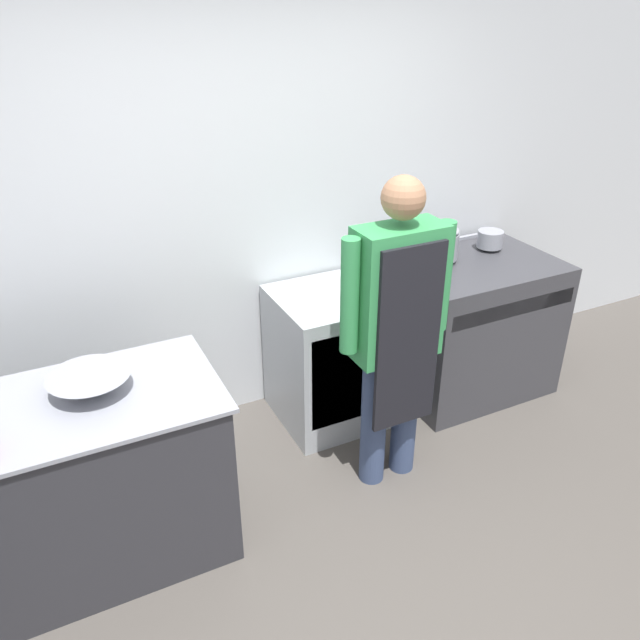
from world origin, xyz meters
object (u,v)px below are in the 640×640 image
(fridge_unit, at_px, (328,358))
(person_cook, at_px, (396,322))
(mixing_bowl, at_px, (90,384))
(stock_pot, at_px, (437,242))
(sauce_pot, at_px, (490,239))
(stove, at_px, (470,325))

(fridge_unit, distance_m, person_cook, 0.86)
(person_cook, relative_size, mixing_bowl, 4.75)
(fridge_unit, xyz_separation_m, mixing_bowl, (-1.42, -0.48, 0.51))
(person_cook, distance_m, stock_pot, 1.03)
(stock_pot, distance_m, sauce_pot, 0.44)
(fridge_unit, xyz_separation_m, sauce_pot, (1.23, 0.05, 0.57))
(stove, distance_m, fridge_unit, 1.03)
(stove, distance_m, sauce_pot, 0.59)
(fridge_unit, height_order, mixing_bowl, mixing_bowl)
(stove, relative_size, person_cook, 0.59)
(fridge_unit, bearing_deg, stove, -5.06)
(fridge_unit, bearing_deg, person_cook, -85.84)
(fridge_unit, xyz_separation_m, person_cook, (0.05, -0.65, 0.55))
(mixing_bowl, height_order, stock_pot, stock_pot)
(fridge_unit, bearing_deg, mixing_bowl, -161.27)
(stove, bearing_deg, person_cook, -150.04)
(stock_pot, bearing_deg, sauce_pot, 0.00)
(person_cook, distance_m, sauce_pot, 1.37)
(sauce_pot, bearing_deg, stove, -146.12)
(person_cook, xyz_separation_m, sauce_pot, (1.18, 0.70, 0.02))
(person_cook, height_order, sauce_pot, person_cook)
(fridge_unit, xyz_separation_m, stock_pot, (0.79, 0.05, 0.62))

